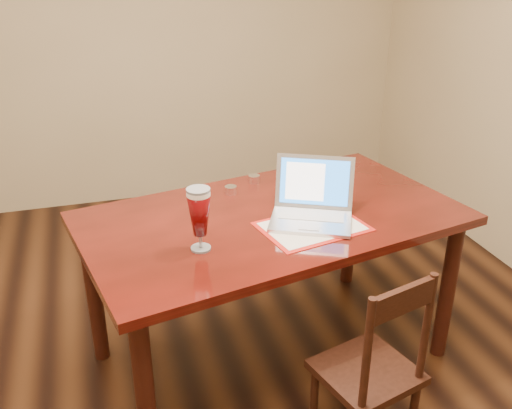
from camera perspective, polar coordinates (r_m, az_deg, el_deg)
name	(u,v)px	position (r m, az deg, el deg)	size (l,w,h in m)	color
ground	(197,405)	(2.85, -5.93, -19.30)	(5.00, 5.00, 0.00)	black
room_shell	(174,11)	(2.06, -8.17, 18.60)	(4.51, 5.01, 2.71)	tan
dining_table	(272,232)	(2.70, 1.64, -2.79)	(1.91, 1.31, 1.09)	#51100A
dining_chair	(372,371)	(2.43, 11.54, -15.96)	(0.45, 0.44, 0.87)	black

